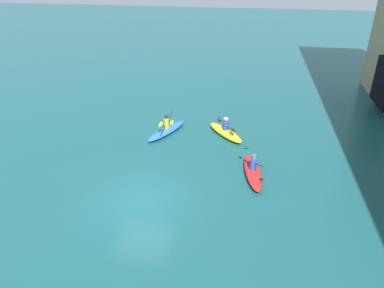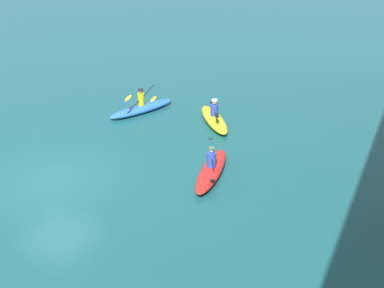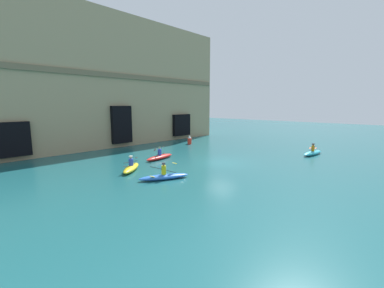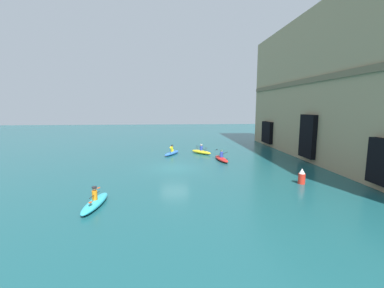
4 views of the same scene
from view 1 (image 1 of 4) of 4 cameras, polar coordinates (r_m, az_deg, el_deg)
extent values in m
plane|color=#195156|center=(17.37, -7.80, -8.38)|extent=(120.00, 120.00, 0.00)
ellipsoid|color=red|center=(19.04, 9.23, -4.21)|extent=(3.49, 1.25, 0.39)
cylinder|color=#2D47B7|center=(18.79, 9.34, -2.98)|extent=(0.35, 0.35, 0.56)
sphere|color=beige|center=(18.60, 9.43, -1.98)|extent=(0.20, 0.20, 0.20)
cylinder|color=#4C6B4C|center=(18.56, 9.45, -1.78)|extent=(0.25, 0.25, 0.06)
cylinder|color=black|center=(18.78, 9.35, -2.91)|extent=(1.88, 0.92, 0.84)
ellipsoid|color=black|center=(19.31, 8.27, -0.67)|extent=(0.46, 0.35, 0.21)
ellipsoid|color=black|center=(18.28, 10.49, -5.27)|extent=(0.46, 0.35, 0.21)
ellipsoid|color=blue|center=(23.02, -3.88, 2.04)|extent=(3.41, 2.18, 0.35)
cylinder|color=gold|center=(22.81, -3.92, 3.12)|extent=(0.31, 0.31, 0.59)
sphere|color=#9E704C|center=(22.65, -3.95, 4.02)|extent=(0.19, 0.19, 0.19)
cylinder|color=#232328|center=(22.62, -3.95, 4.20)|extent=(0.24, 0.24, 0.06)
cylinder|color=black|center=(22.80, -3.92, 3.18)|extent=(1.99, 0.37, 0.77)
ellipsoid|color=yellow|center=(21.92, -4.80, 3.03)|extent=(0.45, 0.25, 0.20)
ellipsoid|color=yellow|center=(23.69, -3.10, 3.33)|extent=(0.45, 0.25, 0.20)
ellipsoid|color=yellow|center=(22.74, 5.11, 1.77)|extent=(2.87, 2.55, 0.43)
cylinder|color=#2D47B7|center=(22.54, 5.16, 2.84)|extent=(0.35, 0.35, 0.51)
sphere|color=tan|center=(22.39, 5.20, 3.68)|extent=(0.22, 0.22, 0.22)
cylinder|color=silver|center=(22.35, 5.21, 3.89)|extent=(0.27, 0.27, 0.06)
cylinder|color=black|center=(22.53, 5.16, 2.90)|extent=(1.92, 1.09, 0.31)
ellipsoid|color=black|center=(21.70, 6.27, 2.18)|extent=(0.47, 0.37, 0.11)
ellipsoid|color=black|center=(23.37, 4.14, 3.57)|extent=(0.47, 0.37, 0.11)
camera|label=2|loc=(7.24, 94.09, -4.36)|focal=50.00mm
camera|label=3|loc=(36.19, -21.67, 17.94)|focal=24.00mm
camera|label=4|loc=(12.14, -135.48, -44.03)|focal=24.00mm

